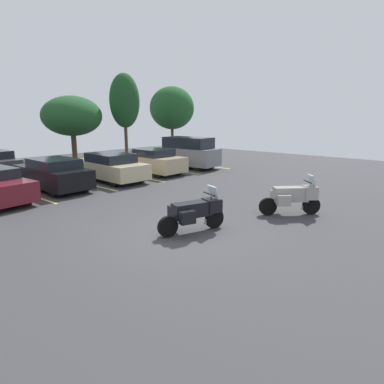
% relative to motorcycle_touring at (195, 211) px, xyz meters
% --- Properties ---
extents(ground, '(44.00, 44.00, 0.10)m').
position_rel_motorcycle_touring_xyz_m(ground, '(-0.37, 0.21, -0.68)').
color(ground, '#38383A').
extents(motorcycle_touring, '(2.10, 1.18, 1.33)m').
position_rel_motorcycle_touring_xyz_m(motorcycle_touring, '(0.00, 0.00, 0.00)').
color(motorcycle_touring, black).
rests_on(motorcycle_touring, ground).
extents(motorcycle_second, '(1.62, 1.60, 1.40)m').
position_rel_motorcycle_touring_xyz_m(motorcycle_second, '(3.57, -1.39, 0.03)').
color(motorcycle_second, black).
rests_on(motorcycle_second, ground).
extents(car_black, '(1.80, 4.46, 1.46)m').
position_rel_motorcycle_touring_xyz_m(car_black, '(0.14, 8.80, 0.10)').
color(car_black, black).
rests_on(car_black, ground).
extents(car_champagne, '(2.09, 4.83, 1.45)m').
position_rel_motorcycle_touring_xyz_m(car_champagne, '(3.20, 8.67, 0.10)').
color(car_champagne, '#C1B289').
rests_on(car_champagne, ground).
extents(car_tan, '(1.90, 4.31, 1.48)m').
position_rel_motorcycle_touring_xyz_m(car_tan, '(6.16, 8.66, 0.09)').
color(car_tan, tan).
rests_on(car_tan, ground).
extents(car_grey, '(2.13, 4.75, 2.00)m').
position_rel_motorcycle_touring_xyz_m(car_grey, '(9.21, 8.69, 0.37)').
color(car_grey, slate).
rests_on(car_grey, ground).
extents(tree_far_left, '(4.69, 4.69, 6.38)m').
position_rel_motorcycle_touring_xyz_m(tree_far_left, '(19.07, 19.58, 3.53)').
color(tree_far_left, '#4C3823').
rests_on(tree_far_left, ground).
extents(tree_right, '(2.43, 2.43, 6.71)m').
position_rel_motorcycle_touring_xyz_m(tree_right, '(10.47, 16.53, 3.90)').
color(tree_right, '#4C3823').
rests_on(tree_right, ground).
extents(tree_far_right, '(4.53, 4.53, 4.86)m').
position_rel_motorcycle_touring_xyz_m(tree_far_right, '(6.67, 18.19, 2.71)').
color(tree_far_right, '#4C3823').
rests_on(tree_far_right, ground).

